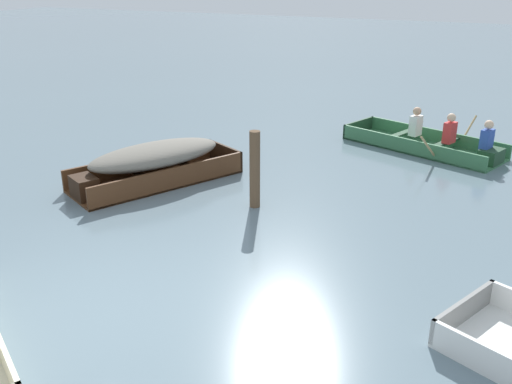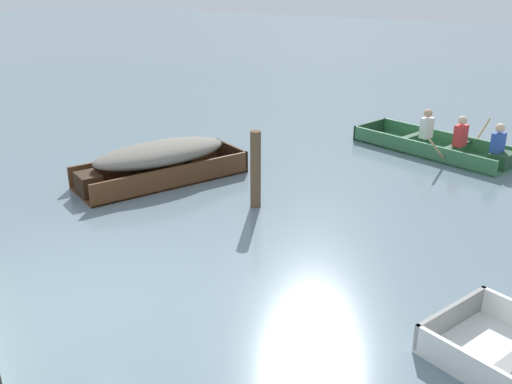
% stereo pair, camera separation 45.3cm
% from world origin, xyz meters
% --- Properties ---
extents(ground_plane, '(80.00, 80.00, 0.00)m').
position_xyz_m(ground_plane, '(0.00, 0.00, 0.00)').
color(ground_plane, slate).
extents(skiff_dark_varnish_near_moored, '(2.39, 3.30, 0.73)m').
position_xyz_m(skiff_dark_varnish_near_moored, '(-1.93, 3.74, 0.43)').
color(skiff_dark_varnish_near_moored, '#4C2D19').
rests_on(skiff_dark_varnish_near_moored, ground).
extents(rowboat_green_with_crew, '(3.60, 2.46, 0.90)m').
position_xyz_m(rowboat_green_with_crew, '(2.37, 7.89, 0.19)').
color(rowboat_green_with_crew, '#387047').
rests_on(rowboat_green_with_crew, ground).
extents(mooring_post, '(0.17, 0.17, 1.29)m').
position_xyz_m(mooring_post, '(0.22, 3.51, 0.65)').
color(mooring_post, brown).
rests_on(mooring_post, ground).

